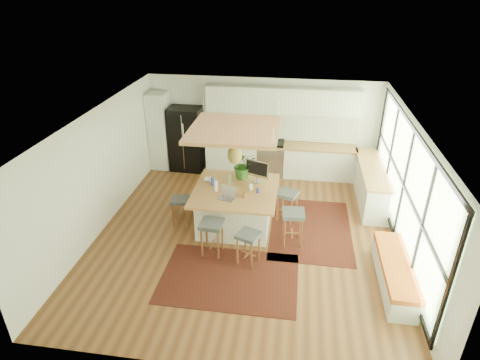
% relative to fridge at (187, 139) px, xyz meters
% --- Properties ---
extents(floor, '(7.00, 7.00, 0.00)m').
position_rel_fridge_xyz_m(floor, '(2.16, -3.19, -0.93)').
color(floor, brown).
rests_on(floor, ground).
extents(ceiling, '(7.00, 7.00, 0.00)m').
position_rel_fridge_xyz_m(ceiling, '(2.16, -3.19, 1.78)').
color(ceiling, white).
rests_on(ceiling, ground).
extents(wall_back, '(6.50, 0.00, 6.50)m').
position_rel_fridge_xyz_m(wall_back, '(2.16, 0.31, 0.42)').
color(wall_back, white).
rests_on(wall_back, ground).
extents(wall_front, '(6.50, 0.00, 6.50)m').
position_rel_fridge_xyz_m(wall_front, '(2.16, -6.69, 0.42)').
color(wall_front, white).
rests_on(wall_front, ground).
extents(wall_left, '(0.00, 7.00, 7.00)m').
position_rel_fridge_xyz_m(wall_left, '(-1.09, -3.19, 0.42)').
color(wall_left, white).
rests_on(wall_left, ground).
extents(wall_right, '(0.00, 7.00, 7.00)m').
position_rel_fridge_xyz_m(wall_right, '(5.41, -3.19, 0.42)').
color(wall_right, white).
rests_on(wall_right, ground).
extents(window_wall, '(0.10, 6.20, 2.60)m').
position_rel_fridge_xyz_m(window_wall, '(5.38, -3.19, 0.47)').
color(window_wall, black).
rests_on(window_wall, wall_right).
extents(pantry, '(0.55, 0.60, 2.25)m').
position_rel_fridge_xyz_m(pantry, '(-0.79, -0.01, 0.20)').
color(pantry, white).
rests_on(pantry, floor).
extents(back_counter_base, '(4.20, 0.60, 0.88)m').
position_rel_fridge_xyz_m(back_counter_base, '(2.71, -0.01, -0.49)').
color(back_counter_base, white).
rests_on(back_counter_base, floor).
extents(back_counter_top, '(4.24, 0.64, 0.05)m').
position_rel_fridge_xyz_m(back_counter_top, '(2.71, -0.01, -0.03)').
color(back_counter_top, '#A8703B').
rests_on(back_counter_top, back_counter_base).
extents(backsplash, '(4.20, 0.02, 0.80)m').
position_rel_fridge_xyz_m(backsplash, '(2.71, 0.29, 0.43)').
color(backsplash, white).
rests_on(backsplash, wall_back).
extents(upper_cabinets, '(4.20, 0.34, 0.70)m').
position_rel_fridge_xyz_m(upper_cabinets, '(2.71, 0.13, 1.22)').
color(upper_cabinets, white).
rests_on(upper_cabinets, wall_back).
extents(range, '(0.76, 0.62, 1.00)m').
position_rel_fridge_xyz_m(range, '(2.46, -0.01, -0.43)').
color(range, '#A5A5AA').
rests_on(range, floor).
extents(right_counter_base, '(0.60, 2.50, 0.88)m').
position_rel_fridge_xyz_m(right_counter_base, '(5.09, -1.19, -0.49)').
color(right_counter_base, white).
rests_on(right_counter_base, floor).
extents(right_counter_top, '(0.64, 2.54, 0.05)m').
position_rel_fridge_xyz_m(right_counter_top, '(5.09, -1.19, -0.03)').
color(right_counter_top, '#A8703B').
rests_on(right_counter_top, right_counter_base).
extents(window_bench, '(0.52, 2.00, 0.50)m').
position_rel_fridge_xyz_m(window_bench, '(5.11, -4.39, -0.68)').
color(window_bench, white).
rests_on(window_bench, floor).
extents(ceiling_panel, '(1.86, 1.86, 0.80)m').
position_rel_fridge_xyz_m(ceiling_panel, '(1.86, -2.79, 1.12)').
color(ceiling_panel, '#A8703B').
rests_on(ceiling_panel, ceiling).
extents(rug_near, '(2.60, 1.80, 0.01)m').
position_rel_fridge_xyz_m(rug_near, '(2.04, -4.68, -0.92)').
color(rug_near, black).
rests_on(rug_near, floor).
extents(rug_right, '(1.80, 2.60, 0.01)m').
position_rel_fridge_xyz_m(rug_right, '(3.60, -2.76, -0.92)').
color(rug_right, black).
rests_on(rug_right, floor).
extents(fridge, '(0.96, 0.77, 1.87)m').
position_rel_fridge_xyz_m(fridge, '(0.00, 0.00, 0.00)').
color(fridge, black).
rests_on(fridge, floor).
extents(island, '(1.85, 1.85, 0.93)m').
position_rel_fridge_xyz_m(island, '(1.88, -2.83, -0.46)').
color(island, '#A8703B').
rests_on(island, floor).
extents(stool_near_left, '(0.48, 0.48, 0.76)m').
position_rel_fridge_xyz_m(stool_near_left, '(1.57, -3.97, -0.57)').
color(stool_near_left, '#3F4346').
rests_on(stool_near_left, floor).
extents(stool_near_right, '(0.54, 0.54, 0.70)m').
position_rel_fridge_xyz_m(stool_near_right, '(2.34, -4.16, -0.57)').
color(stool_near_right, '#3F4346').
rests_on(stool_near_right, floor).
extents(stool_right_front, '(0.49, 0.49, 0.78)m').
position_rel_fridge_xyz_m(stool_right_front, '(3.19, -3.35, -0.57)').
color(stool_right_front, '#3F4346').
rests_on(stool_right_front, floor).
extents(stool_right_back, '(0.56, 0.56, 0.75)m').
position_rel_fridge_xyz_m(stool_right_back, '(3.03, -2.46, -0.57)').
color(stool_right_back, '#3F4346').
rests_on(stool_right_back, floor).
extents(stool_left_side, '(0.45, 0.45, 0.67)m').
position_rel_fridge_xyz_m(stool_left_side, '(0.62, -2.97, -0.57)').
color(stool_left_side, '#3F4346').
rests_on(stool_left_side, floor).
extents(laptop, '(0.45, 0.46, 0.26)m').
position_rel_fridge_xyz_m(laptop, '(1.75, -3.27, 0.12)').
color(laptop, '#A5A5AA').
rests_on(laptop, island).
extents(monitor, '(0.62, 0.42, 0.54)m').
position_rel_fridge_xyz_m(monitor, '(2.31, -2.40, 0.26)').
color(monitor, '#A5A5AA').
rests_on(monitor, island).
extents(microwave, '(0.56, 0.33, 0.37)m').
position_rel_fridge_xyz_m(microwave, '(0.91, -0.02, 0.18)').
color(microwave, '#A5A5AA').
rests_on(microwave, back_counter_top).
extents(island_plant, '(0.74, 0.79, 0.52)m').
position_rel_fridge_xyz_m(island_plant, '(1.96, -2.23, 0.26)').
color(island_plant, '#1E4C19').
rests_on(island_plant, island).
extents(island_bowl, '(0.24, 0.24, 0.06)m').
position_rel_fridge_xyz_m(island_bowl, '(1.21, -2.52, 0.03)').
color(island_bowl, silver).
rests_on(island_bowl, island).
extents(island_bottle_0, '(0.07, 0.07, 0.19)m').
position_rel_fridge_xyz_m(island_bottle_0, '(1.33, -2.73, 0.10)').
color(island_bottle_0, '#2B33AF').
rests_on(island_bottle_0, island).
extents(island_bottle_1, '(0.07, 0.07, 0.19)m').
position_rel_fridge_xyz_m(island_bottle_1, '(1.48, -2.98, 0.10)').
color(island_bottle_1, white).
rests_on(island_bottle_1, island).
extents(island_bottle_2, '(0.07, 0.07, 0.19)m').
position_rel_fridge_xyz_m(island_bottle_2, '(2.13, -3.13, 0.10)').
color(island_bottle_2, '#9E5A34').
rests_on(island_bottle_2, island).
extents(island_bottle_3, '(0.07, 0.07, 0.19)m').
position_rel_fridge_xyz_m(island_bottle_3, '(2.23, -2.78, 0.10)').
color(island_bottle_3, silver).
rests_on(island_bottle_3, island).
extents(island_bottle_4, '(0.07, 0.07, 0.19)m').
position_rel_fridge_xyz_m(island_bottle_4, '(1.68, -2.58, 0.10)').
color(island_bottle_4, '#6C8F56').
rests_on(island_bottle_4, island).
extents(island_bottle_5, '(0.07, 0.07, 0.19)m').
position_rel_fridge_xyz_m(island_bottle_5, '(2.38, -2.93, 0.10)').
color(island_bottle_5, '#2B33AF').
rests_on(island_bottle_5, island).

